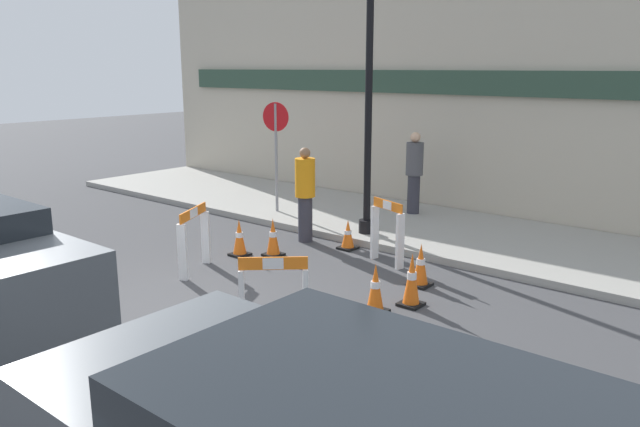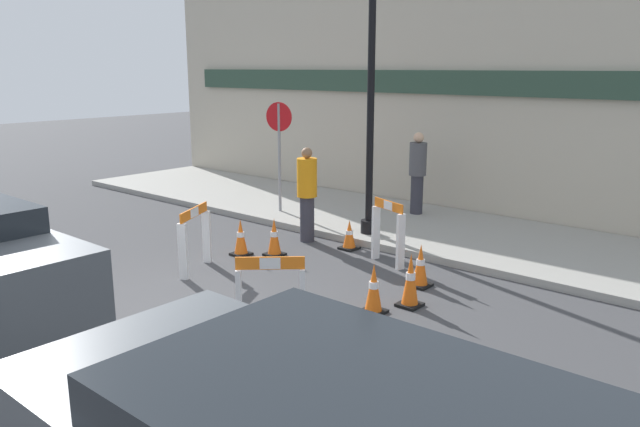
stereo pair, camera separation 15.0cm
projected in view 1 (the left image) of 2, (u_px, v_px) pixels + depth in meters
ground_plane at (140, 323)px, 7.80m from camera, size 60.00×60.00×0.00m
sidewalk_slab at (405, 224)px, 12.42m from camera, size 18.00×3.37×0.12m
storefront_facade at (454, 85)px, 13.12m from camera, size 18.00×0.22×5.50m
streetlamp_post at (370, 47)px, 10.79m from camera, size 0.44×0.44×5.17m
stop_sign at (276, 139)px, 12.94m from camera, size 0.59×0.17×2.29m
barricade_0 at (194, 237)px, 9.64m from camera, size 0.54×0.88×1.01m
barricade_1 at (274, 295)px, 7.26m from camera, size 0.68×0.64×0.99m
barricade_2 at (387, 231)px, 10.02m from camera, size 0.73×0.36×1.05m
traffic_cone_0 at (239, 238)px, 10.50m from camera, size 0.30×0.30×0.63m
traffic_cone_1 at (375, 289)px, 8.04m from camera, size 0.30×0.30×0.67m
traffic_cone_2 at (273, 238)px, 10.49m from camera, size 0.30×0.30×0.65m
traffic_cone_3 at (412, 280)px, 8.27m from camera, size 0.30×0.30×0.73m
traffic_cone_4 at (421, 266)px, 9.04m from camera, size 0.30×0.30×0.64m
traffic_cone_5 at (348, 235)px, 10.90m from camera, size 0.30×0.30×0.52m
person_worker at (305, 192)px, 11.24m from camera, size 0.51×0.51×1.72m
person_pedestrian at (414, 170)px, 12.89m from camera, size 0.36×0.36×1.70m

